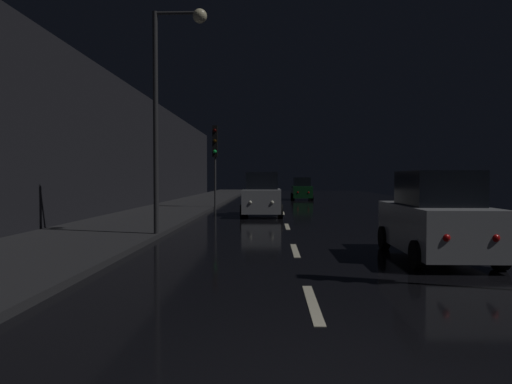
{
  "coord_description": "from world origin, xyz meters",
  "views": [
    {
      "loc": [
        -0.62,
        -3.9,
        1.89
      ],
      "look_at": [
        -1.24,
        14.67,
        1.33
      ],
      "focal_mm": 32.32,
      "sensor_mm": 36.0,
      "label": 1
    }
  ],
  "objects_px": {
    "streetlamp_overhead": "(170,87)",
    "car_approaching_headlights": "(262,196)",
    "traffic_light_far_left": "(215,148)",
    "car_distant_taillights": "(302,190)",
    "car_parked_right_near": "(435,219)"
  },
  "relations": [
    {
      "from": "traffic_light_far_left",
      "to": "streetlamp_overhead",
      "type": "bearing_deg",
      "value": -0.9
    },
    {
      "from": "streetlamp_overhead",
      "to": "car_parked_right_near",
      "type": "height_order",
      "value": "streetlamp_overhead"
    },
    {
      "from": "traffic_light_far_left",
      "to": "car_approaching_headlights",
      "type": "xyz_separation_m",
      "value": [
        2.95,
        -4.72,
        -2.7
      ]
    },
    {
      "from": "streetlamp_overhead",
      "to": "car_approaching_headlights",
      "type": "bearing_deg",
      "value": 73.03
    },
    {
      "from": "traffic_light_far_left",
      "to": "car_distant_taillights",
      "type": "xyz_separation_m",
      "value": [
        6.07,
        12.48,
        -2.81
      ]
    },
    {
      "from": "traffic_light_far_left",
      "to": "streetlamp_overhead",
      "type": "relative_size",
      "value": 0.71
    },
    {
      "from": "streetlamp_overhead",
      "to": "car_parked_right_near",
      "type": "relative_size",
      "value": 1.74
    },
    {
      "from": "streetlamp_overhead",
      "to": "car_distant_taillights",
      "type": "distance_m",
      "value": 26.93
    },
    {
      "from": "traffic_light_far_left",
      "to": "streetlamp_overhead",
      "type": "distance_m",
      "value": 13.58
    },
    {
      "from": "traffic_light_far_left",
      "to": "car_parked_right_near",
      "type": "height_order",
      "value": "traffic_light_far_left"
    },
    {
      "from": "streetlamp_overhead",
      "to": "car_approaching_headlights",
      "type": "xyz_separation_m",
      "value": [
        2.69,
        8.81,
        -3.73
      ]
    },
    {
      "from": "traffic_light_far_left",
      "to": "car_approaching_headlights",
      "type": "height_order",
      "value": "traffic_light_far_left"
    },
    {
      "from": "streetlamp_overhead",
      "to": "car_approaching_headlights",
      "type": "relative_size",
      "value": 1.64
    },
    {
      "from": "streetlamp_overhead",
      "to": "car_parked_right_near",
      "type": "distance_m",
      "value": 8.65
    },
    {
      "from": "traffic_light_far_left",
      "to": "car_parked_right_near",
      "type": "bearing_deg",
      "value": 21.25
    }
  ]
}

